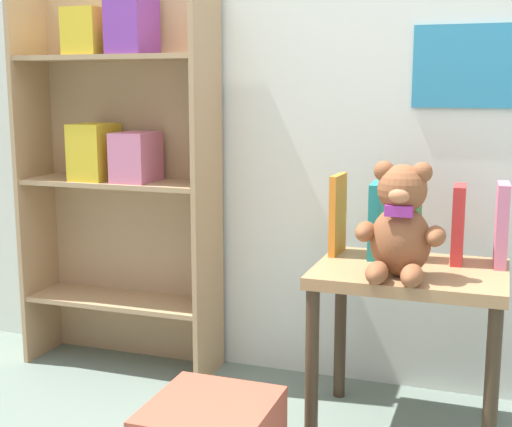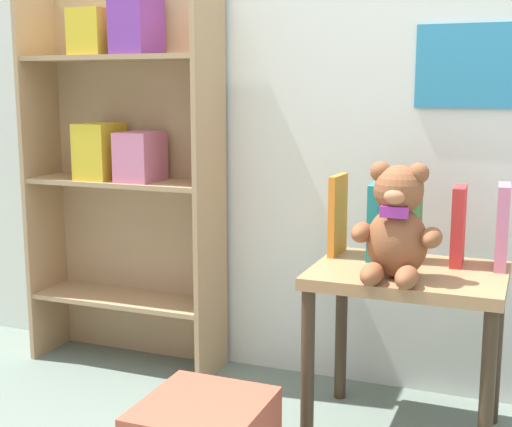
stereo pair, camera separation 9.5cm
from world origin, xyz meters
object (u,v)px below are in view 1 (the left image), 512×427
at_px(book_standing_red, 458,224).
at_px(book_standing_pink, 502,225).
at_px(book_standing_teal, 376,220).
at_px(bookshelf_side, 122,154).
at_px(book_standing_green, 416,229).
at_px(teddy_bear, 400,225).
at_px(display_table, 409,296).
at_px(book_standing_orange, 338,214).

distance_m(book_standing_red, book_standing_pink, 0.13).
bearing_deg(book_standing_pink, book_standing_teal, 179.78).
xyz_separation_m(bookshelf_side, book_standing_green, (1.10, -0.12, -0.19)).
height_order(book_standing_teal, book_standing_green, book_standing_teal).
bearing_deg(book_standing_green, teddy_bear, -96.85).
bearing_deg(book_standing_green, book_standing_teal, -177.60).
xyz_separation_m(display_table, teddy_bear, (-0.02, -0.12, 0.24)).
xyz_separation_m(display_table, book_standing_orange, (-0.25, 0.11, 0.22)).
relative_size(display_table, book_standing_pink, 2.22).
bearing_deg(book_standing_pink, book_standing_red, 179.13).
bearing_deg(display_table, book_standing_pink, 25.63).
bearing_deg(book_standing_teal, book_standing_green, 2.38).
xyz_separation_m(display_table, book_standing_green, (-0.00, 0.11, 0.18)).
height_order(teddy_bear, book_standing_red, teddy_bear).
bearing_deg(bookshelf_side, book_standing_pink, -4.82).
xyz_separation_m(book_standing_orange, book_standing_pink, (0.50, 0.01, -0.00)).
bearing_deg(book_standing_orange, bookshelf_side, 174.73).
xyz_separation_m(bookshelf_side, book_standing_teal, (0.98, -0.13, -0.17)).
distance_m(bookshelf_side, teddy_bear, 1.15).
xyz_separation_m(book_standing_red, book_standing_pink, (0.12, 0.00, 0.01)).
bearing_deg(book_standing_green, book_standing_orange, 177.86).
bearing_deg(teddy_bear, book_standing_green, 85.41).
bearing_deg(book_standing_red, book_standing_green, 179.13).
height_order(teddy_bear, book_standing_teal, teddy_bear).
distance_m(book_standing_orange, book_standing_red, 0.37).
bearing_deg(book_standing_orange, teddy_bear, -41.95).
bearing_deg(display_table, book_standing_teal, 140.36).
height_order(bookshelf_side, book_standing_green, bookshelf_side).
relative_size(display_table, book_standing_orange, 2.17).
distance_m(display_table, book_standing_green, 0.22).
height_order(bookshelf_side, display_table, bookshelf_side).
distance_m(book_standing_green, book_standing_red, 0.13).
bearing_deg(book_standing_orange, display_table, -21.57).
bearing_deg(book_standing_orange, book_standing_teal, -1.62).
xyz_separation_m(book_standing_orange, book_standing_red, (0.37, 0.00, -0.01)).
height_order(book_standing_orange, book_standing_pink, book_standing_orange).
xyz_separation_m(teddy_bear, book_standing_green, (0.02, 0.23, -0.05)).
bearing_deg(bookshelf_side, teddy_bear, -17.90).
xyz_separation_m(book_standing_teal, book_standing_red, (0.25, 0.01, 0.00)).
bearing_deg(book_standing_green, display_table, -92.26).
bearing_deg(book_standing_orange, book_standing_red, 3.21).
height_order(book_standing_teal, book_standing_red, book_standing_red).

